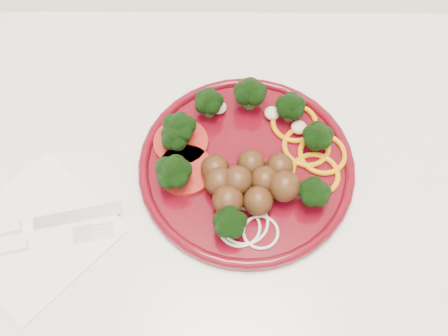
{
  "coord_description": "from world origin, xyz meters",
  "views": [
    {
      "loc": [
        0.02,
        1.38,
        1.49
      ],
      "look_at": [
        0.02,
        1.7,
        0.92
      ],
      "focal_mm": 40.0,
      "sensor_mm": 36.0,
      "label": 1
    }
  ],
  "objects_px": {
    "napkin": "(37,232)",
    "knife": "(16,227)",
    "plate": "(245,161)",
    "fork": "(14,247)"
  },
  "relations": [
    {
      "from": "napkin",
      "to": "knife",
      "type": "distance_m",
      "value": 0.03
    },
    {
      "from": "fork",
      "to": "knife",
      "type": "bearing_deg",
      "value": 83.0
    },
    {
      "from": "knife",
      "to": "napkin",
      "type": "bearing_deg",
      "value": -22.66
    },
    {
      "from": "fork",
      "to": "plate",
      "type": "bearing_deg",
      "value": 9.57
    },
    {
      "from": "fork",
      "to": "napkin",
      "type": "bearing_deg",
      "value": 33.31
    },
    {
      "from": "napkin",
      "to": "fork",
      "type": "bearing_deg",
      "value": -133.98
    },
    {
      "from": "plate",
      "to": "fork",
      "type": "bearing_deg",
      "value": -157.72
    },
    {
      "from": "plate",
      "to": "knife",
      "type": "relative_size",
      "value": 1.42
    },
    {
      "from": "knife",
      "to": "fork",
      "type": "bearing_deg",
      "value": -97.0
    },
    {
      "from": "plate",
      "to": "napkin",
      "type": "bearing_deg",
      "value": -160.29
    }
  ]
}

